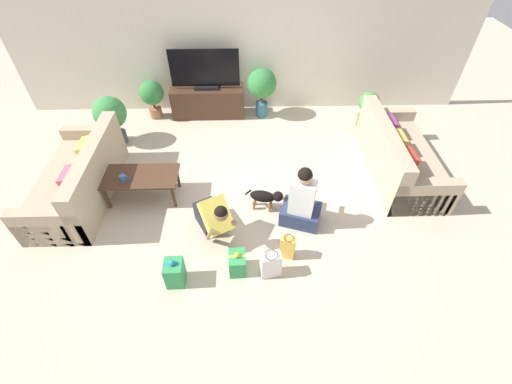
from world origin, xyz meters
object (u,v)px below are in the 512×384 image
(sofa_right, at_px, (398,157))
(potted_plant_corner_left, at_px, (111,116))
(potted_plant_back_left, at_px, (152,95))
(potted_plant_corner_right, at_px, (368,107))
(gift_bag_b, at_px, (271,265))
(gift_box_a, at_px, (237,263))
(person_sitting, at_px, (302,203))
(gift_box_b, at_px, (175,273))
(coffee_table, at_px, (141,178))
(person_kneeling, at_px, (214,217))
(potted_plant_back_right, at_px, (262,85))
(tv_console, at_px, (208,102))
(gift_bag_a, at_px, (288,247))
(mug, at_px, (123,178))
(sofa_left, at_px, (80,180))
(tv, at_px, (205,71))
(dog, at_px, (266,197))

(sofa_right, xyz_separation_m, potted_plant_corner_left, (-4.64, 0.93, 0.24))
(potted_plant_back_left, bearing_deg, potted_plant_corner_right, -6.07)
(gift_bag_b, bearing_deg, gift_box_a, 170.43)
(potted_plant_corner_left, bearing_deg, person_sitting, -33.04)
(person_sitting, bearing_deg, gift_box_b, 48.43)
(coffee_table, height_order, gift_bag_b, coffee_table)
(coffee_table, distance_m, person_kneeling, 1.29)
(potted_plant_back_right, relative_size, gift_box_a, 2.82)
(tv_console, height_order, potted_plant_back_left, potted_plant_back_left)
(gift_bag_a, bearing_deg, potted_plant_corner_left, 137.60)
(gift_box_b, distance_m, gift_bag_a, 1.38)
(gift_box_b, bearing_deg, potted_plant_back_right, 72.72)
(gift_box_a, relative_size, gift_bag_a, 0.90)
(gift_box_b, xyz_separation_m, mug, (-0.87, 1.36, 0.28))
(sofa_left, bearing_deg, sofa_right, 94.85)
(potted_plant_back_right, bearing_deg, gift_bag_a, -86.66)
(sofa_left, xyz_separation_m, gift_box_a, (2.30, -1.39, -0.15))
(potted_plant_corner_right, height_order, potted_plant_corner_left, potted_plant_corner_left)
(sofa_left, relative_size, mug, 16.37)
(mug, bearing_deg, gift_bag_b, -32.93)
(tv, distance_m, person_sitting, 3.23)
(tv, bearing_deg, potted_plant_corner_right, -9.11)
(tv_console, xyz_separation_m, potted_plant_corner_right, (2.95, -0.47, 0.11))
(potted_plant_back_left, height_order, gift_box_b, potted_plant_back_left)
(tv_console, distance_m, gift_box_b, 3.74)
(person_sitting, bearing_deg, potted_plant_back_right, -62.84)
(potted_plant_back_left, relative_size, mug, 6.10)
(person_kneeling, xyz_separation_m, dog, (0.70, 0.42, -0.08))
(potted_plant_back_right, height_order, gift_box_b, potted_plant_back_right)
(tv_console, bearing_deg, person_sitting, -62.81)
(person_kneeling, relative_size, dog, 1.44)
(person_kneeling, relative_size, gift_bag_a, 2.14)
(tv_console, distance_m, mug, 2.58)
(potted_plant_back_right, distance_m, person_sitting, 2.83)
(coffee_table, height_order, mug, mug)
(potted_plant_back_right, distance_m, dog, 2.56)
(coffee_table, height_order, potted_plant_corner_left, potted_plant_corner_left)
(sofa_left, bearing_deg, gift_bag_b, 61.66)
(sofa_left, xyz_separation_m, sofa_right, (4.78, 0.41, 0.00))
(coffee_table, distance_m, gift_bag_b, 2.26)
(potted_plant_back_right, xyz_separation_m, person_sitting, (0.43, -2.78, -0.27))
(tv_console, height_order, person_sitting, person_sitting)
(tv_console, relative_size, potted_plant_corner_right, 2.00)
(person_kneeling, xyz_separation_m, gift_bag_a, (0.93, -0.41, -0.14))
(dog, bearing_deg, tv_console, 35.06)
(sofa_left, bearing_deg, tv_console, 142.60)
(gift_bag_b, height_order, mug, mug)
(dog, bearing_deg, sofa_right, -55.85)
(potted_plant_back_left, distance_m, dog, 3.25)
(potted_plant_corner_right, height_order, potted_plant_back_left, potted_plant_back_left)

